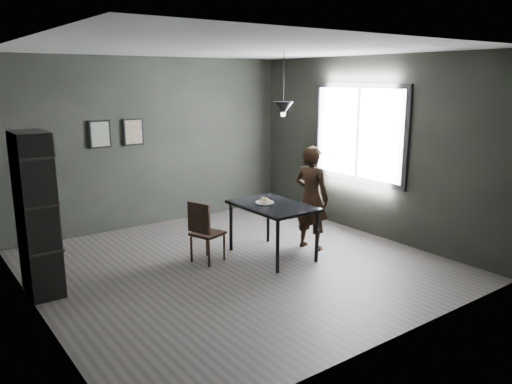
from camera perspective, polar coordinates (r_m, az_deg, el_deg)
ground at (r=6.79m, az=-2.16°, el=-8.31°), size 5.00×5.00×0.00m
back_wall at (r=8.58m, az=-11.69°, el=5.57°), size 5.00×0.10×2.80m
ceiling at (r=6.34m, az=-2.38°, el=16.01°), size 5.00×5.00×0.02m
window_assembly at (r=8.16m, az=11.56°, el=6.62°), size 0.04×1.96×1.56m
cafe_table at (r=6.92m, az=1.92°, el=-2.05°), size 0.80×1.20×0.75m
white_plate at (r=6.94m, az=1.00°, el=-1.27°), size 0.23×0.23×0.01m
donut_pile at (r=6.93m, az=1.00°, el=-1.01°), size 0.17×0.17×0.07m
woman at (r=7.26m, az=6.35°, el=-0.67°), size 0.50×0.63×1.52m
wood_chair at (r=6.74m, az=-6.00°, el=-4.17°), size 0.46×0.46×0.85m
shelf_unit at (r=6.18m, az=-23.78°, el=-2.37°), size 0.36×0.63×1.89m
pendant_lamp at (r=6.93m, az=3.13°, el=9.54°), size 0.28×0.28×0.86m
framed_print_left at (r=8.20m, az=-17.41°, el=6.33°), size 0.34×0.04×0.44m
framed_print_right at (r=8.39m, az=-13.84°, el=6.68°), size 0.34×0.04×0.44m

